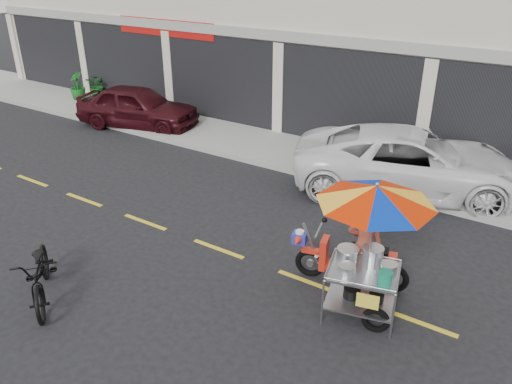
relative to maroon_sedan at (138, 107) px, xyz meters
The scene contains 9 objects.
ground 10.05m from the maroon_sedan, 27.95° to the right, with size 90.00×90.00×0.00m, color black.
sidewalk 8.92m from the maroon_sedan, ahead, with size 45.00×3.00×0.15m, color gray.
centerline 10.05m from the maroon_sedan, 27.95° to the right, with size 42.00×0.10×0.01m, color gold.
maroon_sedan is the anchor object (origin of this frame).
white_pickup 9.13m from the maroon_sedan, ahead, with size 2.55×5.53×1.54m, color white.
plant_tall 3.98m from the maroon_sedan, 158.21° to the left, with size 0.82×0.71×0.91m, color #135318.
plant_short 4.21m from the maroon_sedan, 167.96° to the left, with size 0.58×0.58×1.04m, color #135318.
near_bicycle 9.24m from the maroon_sedan, 54.76° to the right, with size 0.67×1.92×1.01m, color black.
food_vendor_rig 10.95m from the maroon_sedan, 25.54° to the right, with size 2.63×2.16×2.34m.
Camera 1 is at (3.22, -6.65, 5.33)m, focal length 35.00 mm.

